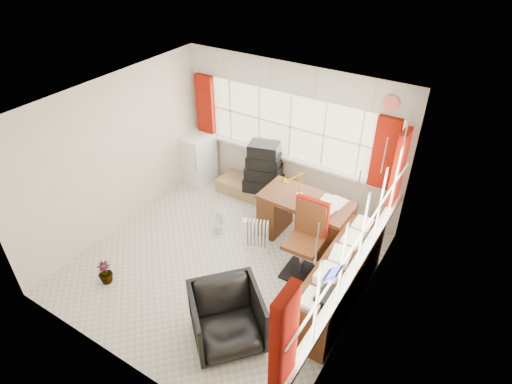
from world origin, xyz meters
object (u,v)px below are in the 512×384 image
Objects in this scene: crt_tv at (266,172)px; tv_bench at (254,190)px; desk_lamp at (301,179)px; office_chair at (227,318)px; radiator at (257,237)px; desk at (305,218)px; credenza at (339,280)px; mini_fridge at (197,157)px; task_chair at (307,236)px.

tv_bench is at bearing -128.58° from crt_tv.
office_chair is at bearing -85.05° from desk_lamp.
radiator is at bearing -64.07° from crt_tv.
credenza is at bearing -43.09° from desk.
credenza is at bearing -12.63° from radiator.
crt_tv is at bearing 51.42° from tv_bench.
office_chair is 3.79m from mini_fridge.
credenza is at bearing -27.01° from task_chair.
credenza is 2.73m from crt_tv.
radiator is (-0.53, -0.56, -0.23)m from desk.
crt_tv is 1.41m from mini_fridge.
task_chair is 1.65m from office_chair.
crt_tv is at bearing 64.47° from office_chair.
desk reaches higher than crt_tv.
credenza reaches higher than radiator.
desk_lamp reaches higher than crt_tv.
task_chair is 2.21× the size of radiator.
mini_fridge is (-2.43, 0.52, -0.62)m from desk_lamp.
office_chair is at bearing -63.82° from tv_bench.
office_chair reaches higher than tv_bench.
tv_bench is (-1.63, 1.19, -0.51)m from task_chair.
crt_tv is at bearing 144.35° from desk_lamp.
office_chair is at bearing -70.24° from radiator.
radiator is (-0.58, 1.61, -0.17)m from office_chair.
credenza is at bearing -22.42° from mini_fridge.
desk is at bearing -25.41° from tv_bench.
crt_tv is at bearing 146.05° from desk.
radiator is 2.35m from mini_fridge.
mini_fridge is at bearing -177.05° from tv_bench.
tv_bench is at bearing 123.87° from radiator.
desk is 2.64m from mini_fridge.
task_chair is 0.60× the size of credenza.
radiator is 1.53m from credenza.
desk_lamp reaches higher than desk.
desk_lamp is (-0.14, 0.05, 0.65)m from desk.
task_chair is at bearing -42.33° from crt_tv.
credenza reaches higher than crt_tv.
task_chair reaches higher than radiator.
crt_tv is at bearing 9.65° from mini_fridge.
radiator is at bearing 179.90° from task_chair.
crt_tv is (-2.14, 1.69, 0.09)m from credenza.
task_chair reaches higher than office_chair.
mini_fridge is (-1.25, -0.06, 0.35)m from tv_bench.
desk_lamp reaches higher than task_chair.
desk reaches higher than office_chair.
tv_bench is at bearing 146.29° from credenza.
credenza is (1.48, -0.33, 0.18)m from radiator.
radiator is 0.57× the size of mini_fridge.
desk_lamp is at bearing 57.51° from radiator.
task_chair is 1.26× the size of mini_fridge.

